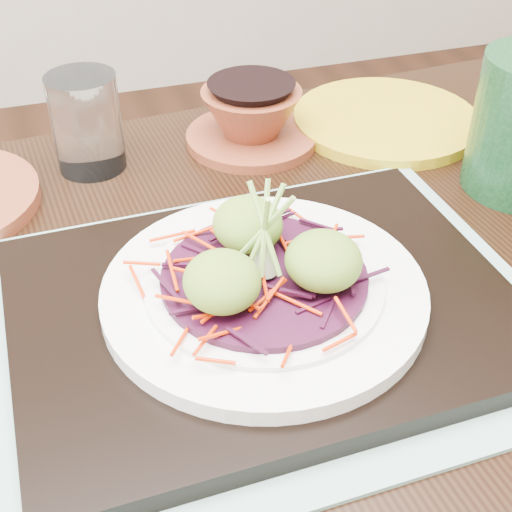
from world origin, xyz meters
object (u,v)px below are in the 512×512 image
object	(u,v)px
serving_tray	(264,307)
yellow_plate	(386,120)
white_plate	(264,290)
terracotta_bowl_set	(251,120)
dining_table	(226,394)
water_glass	(87,123)

from	to	relation	value
serving_tray	yellow_plate	xyz separation A→B (m)	(0.24, 0.27, -0.01)
serving_tray	yellow_plate	bearing A→B (deg)	47.58
white_plate	terracotta_bowl_set	bearing A→B (deg)	74.09
dining_table	terracotta_bowl_set	distance (m)	0.32
dining_table	terracotta_bowl_set	size ratio (longest dim) A/B	6.37
yellow_plate	serving_tray	bearing A→B (deg)	-131.51
water_glass	dining_table	bearing A→B (deg)	-76.48
terracotta_bowl_set	water_glass	bearing A→B (deg)	179.70
dining_table	yellow_plate	bearing A→B (deg)	39.87
dining_table	water_glass	world-z (taller)	water_glass
yellow_plate	white_plate	bearing A→B (deg)	-131.51
terracotta_bowl_set	yellow_plate	world-z (taller)	terracotta_bowl_set
white_plate	yellow_plate	world-z (taller)	white_plate
dining_table	terracotta_bowl_set	xyz separation A→B (m)	(0.11, 0.27, 0.12)
dining_table	water_glass	bearing A→B (deg)	99.51
serving_tray	terracotta_bowl_set	bearing A→B (deg)	73.18
white_plate	water_glass	bearing A→B (deg)	108.69
water_glass	white_plate	bearing A→B (deg)	-71.31
water_glass	terracotta_bowl_set	size ratio (longest dim) A/B	0.56
white_plate	water_glass	xyz separation A→B (m)	(-0.10, 0.28, 0.02)
serving_tray	white_plate	world-z (taller)	white_plate
white_plate	terracotta_bowl_set	size ratio (longest dim) A/B	1.39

